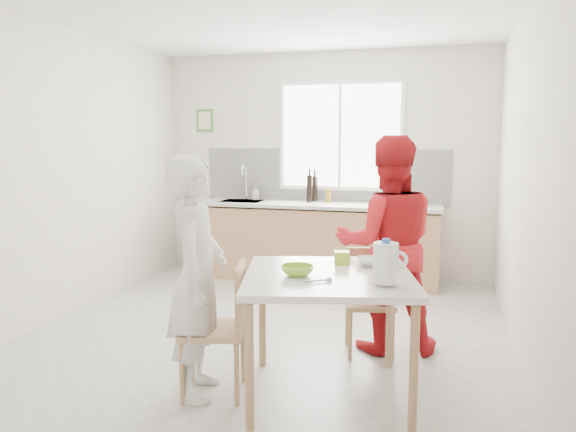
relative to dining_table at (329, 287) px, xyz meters
name	(u,v)px	position (x,y,z in m)	size (l,w,h in m)	color
ground	(268,334)	(-0.73, 1.00, -0.73)	(4.50, 4.50, 0.00)	#B7B7B2
room_shell	(267,142)	(-0.73, 1.00, 0.91)	(4.50, 4.50, 4.50)	silver
window	(340,136)	(-0.53, 3.23, 0.97)	(1.50, 0.06, 1.30)	white
backsplash	(324,176)	(-0.73, 3.24, 0.49)	(3.00, 0.02, 0.65)	white
picture_frame	(205,120)	(-2.28, 3.24, 1.17)	(0.22, 0.03, 0.28)	#45823B
kitchen_counter	(318,245)	(-0.73, 2.95, -0.31)	(2.84, 0.64, 1.37)	tan
dining_table	(329,287)	(0.00, 0.00, 0.00)	(1.28, 1.28, 0.82)	silver
chair_left	(223,323)	(-0.66, -0.16, -0.25)	(0.49, 0.49, 0.87)	tan
chair_far	(369,295)	(0.15, 0.87, -0.29)	(0.45, 0.45, 0.81)	tan
person_white	(197,277)	(-0.82, -0.20, 0.05)	(0.57, 0.38, 1.57)	silver
person_red	(387,245)	(0.28, 0.93, 0.12)	(0.82, 0.64, 1.70)	red
bowl_green	(297,270)	(-0.18, -0.10, 0.12)	(0.20, 0.20, 0.06)	#8CC12C
bowl_white	(372,262)	(0.23, 0.31, 0.11)	(0.21, 0.21, 0.05)	white
milk_jug	(386,262)	(0.38, -0.20, 0.22)	(0.20, 0.15, 0.26)	white
green_box	(342,258)	(0.03, 0.30, 0.13)	(0.10, 0.10, 0.09)	#A1C82E
spoon	(317,281)	(-0.03, -0.23, 0.09)	(0.01, 0.01, 0.16)	#A5A5AA
cutting_board	(398,205)	(0.19, 2.93, 0.19)	(0.35, 0.25, 0.01)	#78C52D
wine_bottle_a	(310,189)	(-0.85, 3.02, 0.35)	(0.07, 0.07, 0.32)	black
wine_bottle_b	(315,189)	(-0.82, 3.14, 0.34)	(0.07, 0.07, 0.30)	black
jar_amber	(328,196)	(-0.64, 3.07, 0.27)	(0.06, 0.06, 0.16)	olive
soap_bottle	(256,192)	(-1.57, 3.13, 0.28)	(0.08, 0.08, 0.18)	#999999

